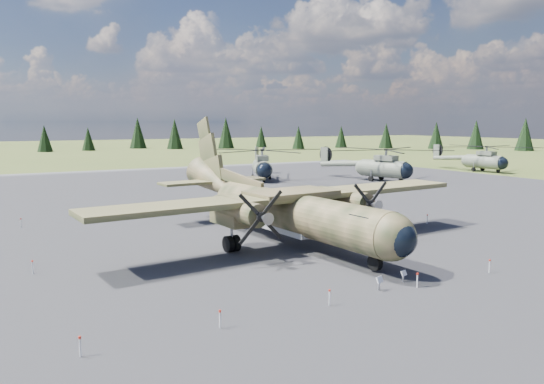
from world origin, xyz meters
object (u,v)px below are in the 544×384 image
transport_plane (283,204)px  helicopter_mid (383,158)px  helicopter_near (262,158)px  helicopter_far (484,153)px

transport_plane → helicopter_mid: 45.26m
helicopter_near → helicopter_far: bearing=13.1°
transport_plane → helicopter_far: transport_plane is taller
transport_plane → helicopter_near: bearing=59.7°
transport_plane → helicopter_far: size_ratio=1.37×
helicopter_mid → helicopter_far: size_ratio=1.12×
helicopter_near → helicopter_far: (43.03, -7.31, -0.11)m
helicopter_near → helicopter_mid: 18.97m
helicopter_mid → helicopter_far: 27.53m
transport_plane → helicopter_mid: (34.98, 28.72, 0.66)m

